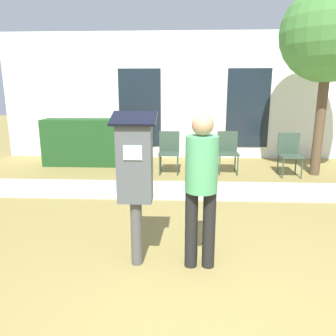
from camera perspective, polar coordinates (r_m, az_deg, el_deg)
The scene contains 10 objects.
ground_plane at distance 2.81m, azimuth 7.68°, elevation -26.51°, with size 40.00×40.00×0.00m, color olive.
sidewalk at distance 5.97m, azimuth 4.95°, elevation -3.88°, with size 12.00×1.10×0.02m.
building_facade at distance 8.77m, azimuth 4.47°, elevation 12.29°, with size 10.00×0.26×3.20m.
parking_meter at distance 3.26m, azimuth -5.77°, elevation -0.45°, with size 0.44×0.31×1.59m.
person_standing at distance 3.23m, azimuth 5.82°, elevation -2.19°, with size 0.32×0.32×1.58m.
outdoor_chair_left at distance 7.13m, azimuth 0.20°, elevation 3.37°, with size 0.44×0.44×0.90m.
outdoor_chair_middle at distance 7.25m, azimuth 10.34°, elevation 3.32°, with size 0.44×0.44×0.90m.
outdoor_chair_right at distance 7.35m, azimuth 20.39°, elevation 2.82°, with size 0.44×0.44×0.90m.
hedge_row at distance 8.06m, azimuth -12.60°, elevation 4.39°, with size 2.42×0.60×1.10m.
tree at distance 7.60m, azimuth 26.30°, elevation 20.20°, with size 1.90×1.90×3.82m.
Camera 1 is at (-0.23, -2.14, 1.81)m, focal length 35.00 mm.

